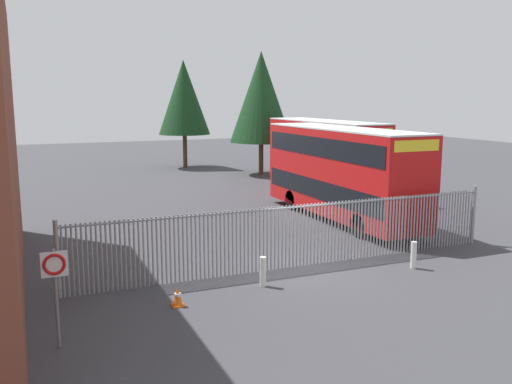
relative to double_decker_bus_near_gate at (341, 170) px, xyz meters
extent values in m
plane|color=#3D3D42|center=(-5.24, 2.09, -2.42)|extent=(100.00, 100.00, 0.00)
cylinder|color=gray|center=(-13.23, -5.91, -1.32)|extent=(0.06, 0.06, 2.20)
cylinder|color=gray|center=(-13.09, -5.91, -1.32)|extent=(0.06, 0.06, 2.20)
cylinder|color=gray|center=(-12.95, -5.91, -1.32)|extent=(0.06, 0.06, 2.20)
cylinder|color=gray|center=(-12.81, -5.91, -1.32)|extent=(0.06, 0.06, 2.20)
cylinder|color=gray|center=(-12.67, -5.91, -1.32)|extent=(0.06, 0.06, 2.20)
cylinder|color=gray|center=(-12.53, -5.91, -1.32)|extent=(0.06, 0.06, 2.20)
cylinder|color=gray|center=(-12.39, -5.91, -1.32)|extent=(0.06, 0.06, 2.20)
cylinder|color=gray|center=(-12.25, -5.91, -1.32)|extent=(0.06, 0.06, 2.20)
cylinder|color=gray|center=(-12.11, -5.91, -1.32)|extent=(0.06, 0.06, 2.20)
cylinder|color=gray|center=(-11.97, -5.91, -1.32)|extent=(0.06, 0.06, 2.20)
cylinder|color=gray|center=(-11.83, -5.91, -1.32)|extent=(0.06, 0.06, 2.20)
cylinder|color=gray|center=(-11.69, -5.91, -1.32)|extent=(0.06, 0.06, 2.20)
cylinder|color=gray|center=(-11.55, -5.91, -1.32)|extent=(0.06, 0.06, 2.20)
cylinder|color=gray|center=(-11.42, -5.91, -1.32)|extent=(0.06, 0.06, 2.20)
cylinder|color=gray|center=(-11.28, -5.91, -1.32)|extent=(0.06, 0.06, 2.20)
cylinder|color=gray|center=(-11.14, -5.91, -1.32)|extent=(0.06, 0.06, 2.20)
cylinder|color=gray|center=(-11.00, -5.91, -1.32)|extent=(0.06, 0.06, 2.20)
cylinder|color=gray|center=(-10.86, -5.91, -1.32)|extent=(0.06, 0.06, 2.20)
cylinder|color=gray|center=(-10.72, -5.91, -1.32)|extent=(0.06, 0.06, 2.20)
cylinder|color=gray|center=(-10.58, -5.91, -1.32)|extent=(0.06, 0.06, 2.20)
cylinder|color=gray|center=(-10.44, -5.91, -1.32)|extent=(0.06, 0.06, 2.20)
cylinder|color=gray|center=(-10.30, -5.91, -1.32)|extent=(0.06, 0.06, 2.20)
cylinder|color=gray|center=(-10.16, -5.91, -1.32)|extent=(0.06, 0.06, 2.20)
cylinder|color=gray|center=(-10.02, -5.91, -1.32)|extent=(0.06, 0.06, 2.20)
cylinder|color=gray|center=(-9.88, -5.91, -1.32)|extent=(0.06, 0.06, 2.20)
cylinder|color=gray|center=(-9.74, -5.91, -1.32)|extent=(0.06, 0.06, 2.20)
cylinder|color=gray|center=(-9.60, -5.91, -1.32)|extent=(0.06, 0.06, 2.20)
cylinder|color=gray|center=(-9.46, -5.91, -1.32)|extent=(0.06, 0.06, 2.20)
cylinder|color=gray|center=(-9.32, -5.91, -1.32)|extent=(0.06, 0.06, 2.20)
cylinder|color=gray|center=(-9.18, -5.91, -1.32)|extent=(0.06, 0.06, 2.20)
cylinder|color=gray|center=(-9.04, -5.91, -1.32)|extent=(0.06, 0.06, 2.20)
cylinder|color=gray|center=(-8.90, -5.91, -1.32)|extent=(0.06, 0.06, 2.20)
cylinder|color=gray|center=(-8.76, -5.91, -1.32)|extent=(0.06, 0.06, 2.20)
cylinder|color=gray|center=(-8.62, -5.91, -1.32)|extent=(0.06, 0.06, 2.20)
cylinder|color=gray|center=(-8.48, -5.91, -1.32)|extent=(0.06, 0.06, 2.20)
cylinder|color=gray|center=(-8.34, -5.91, -1.32)|extent=(0.06, 0.06, 2.20)
cylinder|color=gray|center=(-8.20, -5.91, -1.32)|extent=(0.06, 0.06, 2.20)
cylinder|color=gray|center=(-8.06, -5.91, -1.32)|extent=(0.06, 0.06, 2.20)
cylinder|color=gray|center=(-7.92, -5.91, -1.32)|extent=(0.06, 0.06, 2.20)
cylinder|color=gray|center=(-7.78, -5.91, -1.32)|extent=(0.06, 0.06, 2.20)
cylinder|color=gray|center=(-7.64, -5.91, -1.32)|extent=(0.06, 0.06, 2.20)
cylinder|color=gray|center=(-7.50, -5.91, -1.32)|extent=(0.06, 0.06, 2.20)
cylinder|color=gray|center=(-7.36, -5.91, -1.32)|extent=(0.06, 0.06, 2.20)
cylinder|color=gray|center=(-7.22, -5.91, -1.32)|extent=(0.06, 0.06, 2.20)
cylinder|color=gray|center=(-7.08, -5.91, -1.32)|extent=(0.06, 0.06, 2.20)
cylinder|color=gray|center=(-6.94, -5.91, -1.32)|extent=(0.06, 0.06, 2.20)
cylinder|color=gray|center=(-6.80, -5.91, -1.32)|extent=(0.06, 0.06, 2.20)
cylinder|color=gray|center=(-6.66, -5.91, -1.32)|extent=(0.06, 0.06, 2.20)
cylinder|color=gray|center=(-6.52, -5.91, -1.32)|extent=(0.06, 0.06, 2.20)
cylinder|color=gray|center=(-6.38, -5.91, -1.32)|extent=(0.06, 0.06, 2.20)
cylinder|color=gray|center=(-6.24, -5.91, -1.32)|extent=(0.06, 0.06, 2.20)
cylinder|color=gray|center=(-6.10, -5.91, -1.32)|extent=(0.06, 0.06, 2.20)
cylinder|color=gray|center=(-5.96, -5.91, -1.32)|extent=(0.06, 0.06, 2.20)
cylinder|color=gray|center=(-5.82, -5.91, -1.32)|extent=(0.06, 0.06, 2.20)
cylinder|color=gray|center=(-5.68, -5.91, -1.32)|extent=(0.06, 0.06, 2.20)
cylinder|color=gray|center=(-5.54, -5.91, -1.32)|extent=(0.06, 0.06, 2.20)
cylinder|color=gray|center=(-5.40, -5.91, -1.32)|extent=(0.06, 0.06, 2.20)
cylinder|color=gray|center=(-5.26, -5.91, -1.32)|extent=(0.06, 0.06, 2.20)
cylinder|color=gray|center=(-5.12, -5.91, -1.32)|extent=(0.06, 0.06, 2.20)
cylinder|color=gray|center=(-4.99, -5.91, -1.32)|extent=(0.06, 0.06, 2.20)
cylinder|color=gray|center=(-4.85, -5.91, -1.32)|extent=(0.06, 0.06, 2.20)
cylinder|color=gray|center=(-4.71, -5.91, -1.32)|extent=(0.06, 0.06, 2.20)
cylinder|color=gray|center=(-4.57, -5.91, -1.32)|extent=(0.06, 0.06, 2.20)
cylinder|color=gray|center=(-4.43, -5.91, -1.32)|extent=(0.06, 0.06, 2.20)
cylinder|color=gray|center=(-4.29, -5.91, -1.32)|extent=(0.06, 0.06, 2.20)
cylinder|color=gray|center=(-4.15, -5.91, -1.32)|extent=(0.06, 0.06, 2.20)
cylinder|color=gray|center=(-4.01, -5.91, -1.32)|extent=(0.06, 0.06, 2.20)
cylinder|color=gray|center=(-3.87, -5.91, -1.32)|extent=(0.06, 0.06, 2.20)
cylinder|color=gray|center=(-3.73, -5.91, -1.32)|extent=(0.06, 0.06, 2.20)
cylinder|color=gray|center=(-3.59, -5.91, -1.32)|extent=(0.06, 0.06, 2.20)
cylinder|color=gray|center=(-3.45, -5.91, -1.32)|extent=(0.06, 0.06, 2.20)
cylinder|color=gray|center=(-3.31, -5.91, -1.32)|extent=(0.06, 0.06, 2.20)
cylinder|color=gray|center=(-3.17, -5.91, -1.32)|extent=(0.06, 0.06, 2.20)
cylinder|color=gray|center=(-3.03, -5.91, -1.32)|extent=(0.06, 0.06, 2.20)
cylinder|color=gray|center=(-2.89, -5.91, -1.32)|extent=(0.06, 0.06, 2.20)
cylinder|color=gray|center=(-2.75, -5.91, -1.32)|extent=(0.06, 0.06, 2.20)
cylinder|color=gray|center=(-2.61, -5.91, -1.32)|extent=(0.06, 0.06, 2.20)
cylinder|color=gray|center=(-2.47, -5.91, -1.32)|extent=(0.06, 0.06, 2.20)
cylinder|color=gray|center=(-2.33, -5.91, -1.32)|extent=(0.06, 0.06, 2.20)
cylinder|color=gray|center=(-2.19, -5.91, -1.32)|extent=(0.06, 0.06, 2.20)
cylinder|color=gray|center=(-2.05, -5.91, -1.32)|extent=(0.06, 0.06, 2.20)
cylinder|color=gray|center=(-1.91, -5.91, -1.32)|extent=(0.06, 0.06, 2.20)
cylinder|color=gray|center=(-1.77, -5.91, -1.32)|extent=(0.06, 0.06, 2.20)
cylinder|color=gray|center=(-1.63, -5.91, -1.32)|extent=(0.06, 0.06, 2.20)
cylinder|color=gray|center=(-1.49, -5.91, -1.32)|extent=(0.06, 0.06, 2.20)
cylinder|color=gray|center=(-1.35, -5.91, -1.32)|extent=(0.06, 0.06, 2.20)
cylinder|color=gray|center=(-1.21, -5.91, -1.32)|extent=(0.06, 0.06, 2.20)
cylinder|color=gray|center=(-1.07, -5.91, -1.32)|extent=(0.06, 0.06, 2.20)
cylinder|color=gray|center=(-0.93, -5.91, -1.32)|extent=(0.06, 0.06, 2.20)
cylinder|color=gray|center=(-0.79, -5.91, -1.32)|extent=(0.06, 0.06, 2.20)
cylinder|color=gray|center=(-0.65, -5.91, -1.32)|extent=(0.06, 0.06, 2.20)
cylinder|color=gray|center=(-0.51, -5.91, -1.32)|extent=(0.06, 0.06, 2.20)
cylinder|color=gray|center=(-0.37, -5.91, -1.32)|extent=(0.06, 0.06, 2.20)
cylinder|color=gray|center=(-0.23, -5.91, -1.32)|extent=(0.06, 0.06, 2.20)
cylinder|color=gray|center=(-0.09, -5.91, -1.32)|extent=(0.06, 0.06, 2.20)
cylinder|color=gray|center=(0.05, -5.91, -1.32)|extent=(0.06, 0.06, 2.20)
cylinder|color=gray|center=(0.19, -5.91, -1.32)|extent=(0.06, 0.06, 2.20)
cylinder|color=gray|center=(0.33, -5.91, -1.32)|extent=(0.06, 0.06, 2.20)
cylinder|color=gray|center=(0.47, -5.91, -1.32)|extent=(0.06, 0.06, 2.20)
cylinder|color=gray|center=(0.61, -5.91, -1.32)|extent=(0.06, 0.06, 2.20)
cylinder|color=gray|center=(0.75, -5.91, -1.32)|extent=(0.06, 0.06, 2.20)
cylinder|color=gray|center=(0.89, -5.91, -1.32)|extent=(0.06, 0.06, 2.20)
cylinder|color=gray|center=(1.03, -5.91, -1.32)|extent=(0.06, 0.06, 2.20)
cylinder|color=gray|center=(1.17, -5.91, -1.32)|extent=(0.06, 0.06, 2.20)
cylinder|color=gray|center=(1.31, -5.91, -1.32)|extent=(0.06, 0.06, 2.20)
cylinder|color=gray|center=(1.44, -5.91, -1.32)|extent=(0.06, 0.06, 2.20)
cylinder|color=gray|center=(1.58, -5.91, -1.32)|extent=(0.06, 0.06, 2.20)
cylinder|color=gray|center=(1.72, -5.91, -1.32)|extent=(0.06, 0.06, 2.20)
cylinder|color=gray|center=(1.86, -5.91, -1.32)|extent=(0.06, 0.06, 2.20)
cylinder|color=gray|center=(2.00, -5.91, -1.32)|extent=(0.06, 0.06, 2.20)
cylinder|color=gray|center=(2.14, -5.91, -1.32)|extent=(0.06, 0.06, 2.20)
cylinder|color=gray|center=(2.28, -5.91, -1.32)|extent=(0.06, 0.06, 2.20)
cylinder|color=gray|center=(2.42, -5.91, -1.32)|extent=(0.06, 0.06, 2.20)
cylinder|color=gray|center=(2.56, -5.91, -1.32)|extent=(0.06, 0.06, 2.20)
cylinder|color=gray|center=(-5.33, -5.91, -0.30)|extent=(15.80, 0.07, 0.07)
cylinder|color=gray|center=(-13.23, -5.91, -1.25)|extent=(0.14, 0.14, 2.35)
cylinder|color=gray|center=(2.56, -5.91, -1.25)|extent=(0.14, 0.14, 2.35)
cube|color=red|center=(0.00, 0.01, -0.07)|extent=(2.50, 10.80, 4.00)
cube|color=black|center=(0.00, 0.01, -0.87)|extent=(2.54, 10.37, 0.90)
cube|color=black|center=(0.00, 0.01, 1.13)|extent=(2.54, 10.37, 0.90)
cube|color=yellow|center=(0.00, -5.34, 1.58)|extent=(2.12, 0.12, 0.44)
cube|color=silver|center=(0.00, 0.01, 1.96)|extent=(2.50, 10.80, 0.08)
cylinder|color=black|center=(-1.10, -3.34, -1.90)|extent=(0.30, 1.04, 1.04)
cylinder|color=black|center=(1.10, -3.34, -1.90)|extent=(0.30, 1.04, 1.04)
cylinder|color=black|center=(-1.10, 2.98, -1.90)|extent=(0.30, 1.04, 1.04)
cylinder|color=black|center=(1.10, 2.98, -1.90)|extent=(0.30, 1.04, 1.04)
cube|color=red|center=(3.36, 7.46, -0.07)|extent=(2.50, 10.80, 4.00)
cube|color=black|center=(3.36, 7.46, -0.87)|extent=(2.54, 10.37, 0.90)
cube|color=black|center=(3.36, 7.46, 1.13)|extent=(2.54, 10.37, 0.90)
cube|color=yellow|center=(3.36, 2.11, 1.58)|extent=(2.12, 0.12, 0.44)
cube|color=silver|center=(3.36, 7.46, 1.96)|extent=(2.50, 10.80, 0.08)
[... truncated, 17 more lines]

